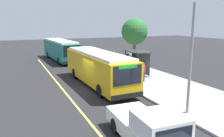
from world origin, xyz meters
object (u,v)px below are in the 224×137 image
at_px(pickup_truck, 150,130).
at_px(route_sign_post, 130,64).
at_px(waiting_bench, 139,70).
at_px(transit_bus_main, 98,67).
at_px(pedestrian_commuter, 143,71).
at_px(transit_bus_second, 61,49).

bearing_deg(pickup_truck, route_sign_post, 156.41).
height_order(pickup_truck, waiting_bench, pickup_truck).
distance_m(waiting_bench, route_sign_post, 4.20).
xyz_separation_m(transit_bus_main, pickup_truck, (10.69, -1.61, -0.76)).
distance_m(transit_bus_main, pickup_truck, 10.83).
distance_m(transit_bus_main, route_sign_post, 2.88).
relative_size(transit_bus_main, pickup_truck, 1.96).
bearing_deg(pedestrian_commuter, transit_bus_second, -165.58).
xyz_separation_m(transit_bus_main, waiting_bench, (-1.32, 4.99, -0.98)).
bearing_deg(transit_bus_main, waiting_bench, 104.85).
bearing_deg(route_sign_post, transit_bus_second, -171.19).
bearing_deg(route_sign_post, transit_bus_main, -125.27).
distance_m(pickup_truck, route_sign_post, 9.92).
xyz_separation_m(transit_bus_second, pickup_truck, (25.46, -1.40, -0.76)).
bearing_deg(waiting_bench, pickup_truck, -28.80).
height_order(route_sign_post, pedestrian_commuter, route_sign_post).
distance_m(pickup_truck, pedestrian_commuter, 10.93).
distance_m(transit_bus_main, pedestrian_commuter, 4.14).
height_order(waiting_bench, route_sign_post, route_sign_post).
xyz_separation_m(route_sign_post, pedestrian_commuter, (-0.40, 1.58, -0.84)).
distance_m(transit_bus_main, transit_bus_second, 14.78).
bearing_deg(pickup_truck, pedestrian_commuter, 149.66).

